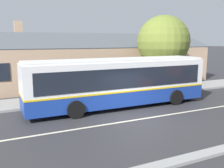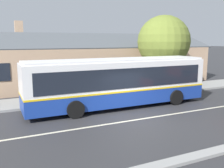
% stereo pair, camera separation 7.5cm
% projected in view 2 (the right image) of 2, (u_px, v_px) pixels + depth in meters
% --- Properties ---
extents(ground_plane, '(300.00, 300.00, 0.00)m').
position_uv_depth(ground_plane, '(138.00, 120.00, 13.44)').
color(ground_plane, '#2D2D30').
extents(sidewalk_far, '(60.00, 3.00, 0.15)m').
position_uv_depth(sidewalk_far, '(97.00, 96.00, 18.77)').
color(sidewalk_far, gray).
rests_on(sidewalk_far, ground).
extents(curb_near, '(60.00, 0.50, 0.12)m').
position_uv_depth(curb_near, '(205.00, 154.00, 9.20)').
color(curb_near, gray).
rests_on(curb_near, ground).
extents(lane_divider_stripe, '(60.00, 0.16, 0.01)m').
position_uv_depth(lane_divider_stripe, '(138.00, 119.00, 13.44)').
color(lane_divider_stripe, beige).
rests_on(lane_divider_stripe, ground).
extents(community_building, '(24.27, 8.22, 5.96)m').
position_uv_depth(community_building, '(90.00, 64.00, 25.21)').
color(community_building, tan).
rests_on(community_building, ground).
extents(transit_bus, '(11.86, 2.78, 3.07)m').
position_uv_depth(transit_bus, '(119.00, 81.00, 15.86)').
color(transit_bus, navy).
rests_on(transit_bus, ground).
extents(street_tree_primary, '(4.49, 4.49, 6.36)m').
position_uv_depth(street_tree_primary, '(163.00, 43.00, 21.35)').
color(street_tree_primary, '#4C3828').
rests_on(street_tree_primary, ground).
extents(bus_stop_sign, '(0.36, 0.07, 2.40)m').
position_uv_depth(bus_stop_sign, '(171.00, 73.00, 20.16)').
color(bus_stop_sign, gray).
rests_on(bus_stop_sign, sidewalk_far).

